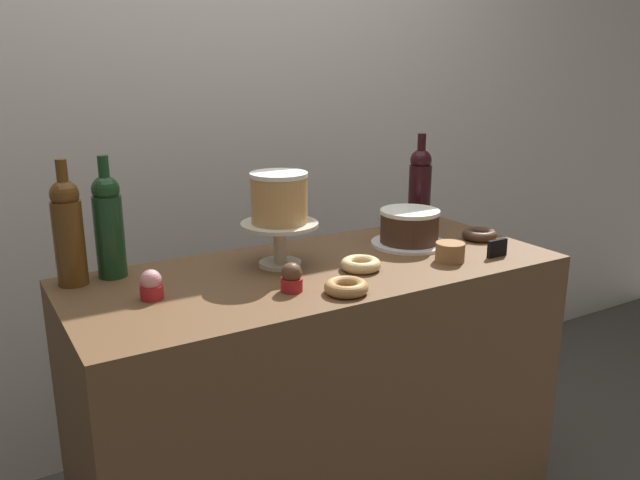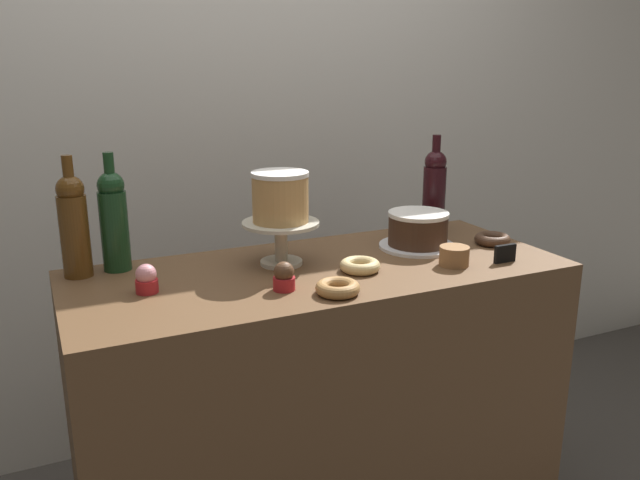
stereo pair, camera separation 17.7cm
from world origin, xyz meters
TOP-DOWN VIEW (x-y plane):
  - back_wall at (0.00, 0.86)m, footprint 6.00×0.05m
  - display_counter at (0.00, 0.00)m, footprint 1.38×0.58m
  - cake_stand_pedestal at (-0.09, 0.07)m, footprint 0.22×0.22m
  - white_layer_cake at (-0.09, 0.07)m, footprint 0.16×0.16m
  - silver_serving_platter at (0.36, 0.05)m, footprint 0.24×0.24m
  - chocolate_round_cake at (0.36, 0.05)m, footprint 0.18×0.18m
  - wine_bottle_amber at (-0.62, 0.21)m, footprint 0.08×0.08m
  - wine_bottle_dark_red at (0.51, 0.20)m, footprint 0.08×0.08m
  - wine_bottle_green at (-0.52, 0.22)m, footprint 0.08×0.08m
  - cupcake_strawberry at (-0.48, -0.00)m, footprint 0.06×0.06m
  - cupcake_chocolate at (-0.16, -0.13)m, footprint 0.06×0.06m
  - donut_chocolate at (0.59, -0.01)m, footprint 0.11×0.11m
  - donut_glazed at (0.09, -0.07)m, footprint 0.11×0.11m
  - donut_maple at (-0.05, -0.21)m, footprint 0.11×0.11m
  - cookie_stack at (0.35, -0.14)m, footprint 0.08×0.08m
  - price_sign_chalkboard at (0.50, -0.18)m, footprint 0.07×0.01m

SIDE VIEW (x-z plane):
  - display_counter at x=0.00m, z-range 0.00..0.94m
  - silver_serving_platter at x=0.36m, z-range 0.94..0.95m
  - donut_chocolate at x=0.59m, z-range 0.94..0.98m
  - donut_glazed at x=0.09m, z-range 0.94..0.98m
  - donut_maple at x=-0.05m, z-range 0.94..0.98m
  - price_sign_chalkboard at x=0.50m, z-range 0.94..1.00m
  - cookie_stack at x=0.35m, z-range 0.94..1.00m
  - cupcake_strawberry at x=-0.48m, z-range 0.94..1.02m
  - cupcake_chocolate at x=-0.16m, z-range 0.94..1.02m
  - chocolate_round_cake at x=0.36m, z-range 0.95..1.06m
  - cake_stand_pedestal at x=-0.09m, z-range 0.97..1.09m
  - wine_bottle_amber at x=-0.62m, z-range 0.92..1.25m
  - wine_bottle_dark_red at x=0.51m, z-range 0.92..1.25m
  - wine_bottle_green at x=-0.52m, z-range 0.92..1.25m
  - white_layer_cake at x=-0.09m, z-range 1.07..1.21m
  - back_wall at x=0.00m, z-range 0.00..2.60m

